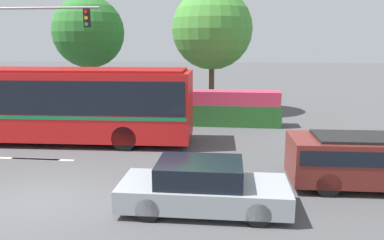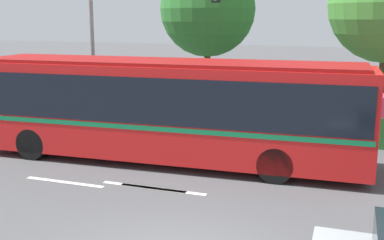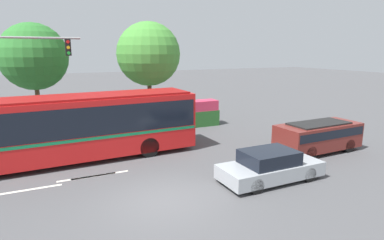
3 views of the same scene
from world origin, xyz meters
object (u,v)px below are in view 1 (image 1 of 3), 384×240
at_px(street_tree_left, 89,32).
at_px(street_tree_centre, 212,29).
at_px(suv_left_lane, 370,157).
at_px(traffic_light_pole, 21,42).
at_px(sedan_foreground, 203,187).
at_px(city_bus, 48,101).

bearing_deg(street_tree_left, street_tree_centre, -3.99).
relative_size(suv_left_lane, street_tree_centre, 0.64).
bearing_deg(traffic_light_pole, suv_left_lane, -26.66).
xyz_separation_m(street_tree_left, street_tree_centre, (7.79, -0.54, 0.14)).
distance_m(sedan_foreground, street_tree_centre, 14.49).
relative_size(sedan_foreground, street_tree_centre, 0.59).
bearing_deg(suv_left_lane, sedan_foreground, -158.17).
bearing_deg(sedan_foreground, street_tree_left, 119.82).
distance_m(suv_left_lane, street_tree_left, 18.44).
height_order(suv_left_lane, traffic_light_pole, traffic_light_pole).
distance_m(city_bus, suv_left_lane, 12.55).
relative_size(traffic_light_pole, street_tree_left, 0.90).
relative_size(city_bus, sedan_foreground, 2.85).
bearing_deg(city_bus, sedan_foreground, 137.65).
bearing_deg(suv_left_lane, street_tree_centre, 112.91).
bearing_deg(sedan_foreground, city_bus, 139.37).
distance_m(city_bus, traffic_light_pole, 5.33).
xyz_separation_m(traffic_light_pole, street_tree_left, (1.76, 4.74, 0.60)).
height_order(suv_left_lane, street_tree_centre, street_tree_centre).
bearing_deg(street_tree_centre, street_tree_left, 176.01).
relative_size(suv_left_lane, street_tree_left, 0.67).
bearing_deg(street_tree_left, sedan_foreground, -59.56).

